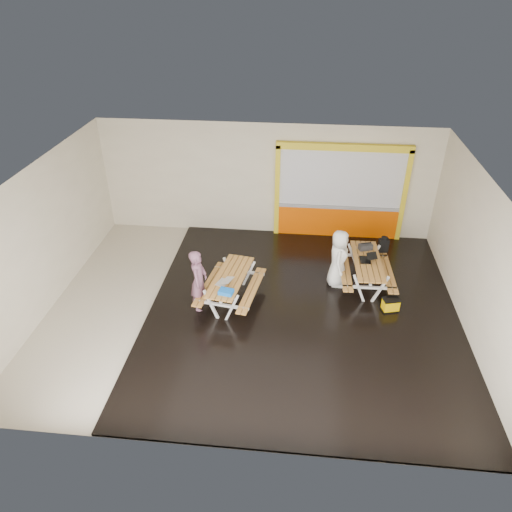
# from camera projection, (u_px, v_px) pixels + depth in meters

# --- Properties ---
(room) EXTENTS (10.02, 8.02, 3.52)m
(room) POSITION_uv_depth(u_px,v_px,m) (252.00, 249.00, 10.85)
(room) COLOR beige
(room) RESTS_ON ground
(deck) EXTENTS (7.50, 7.98, 0.05)m
(deck) POSITION_uv_depth(u_px,v_px,m) (303.00, 312.00, 11.65)
(deck) COLOR black
(deck) RESTS_ON room
(kiosk) EXTENTS (3.88, 0.16, 3.00)m
(kiosk) POSITION_uv_depth(u_px,v_px,m) (340.00, 194.00, 14.14)
(kiosk) COLOR #E55200
(kiosk) RESTS_ON room
(picnic_table_left) EXTENTS (1.62, 2.15, 0.79)m
(picnic_table_left) POSITION_uv_depth(u_px,v_px,m) (231.00, 282.00, 11.71)
(picnic_table_left) COLOR #BB7F36
(picnic_table_left) RESTS_ON deck
(picnic_table_right) EXTENTS (1.41, 2.03, 0.80)m
(picnic_table_right) POSITION_uv_depth(u_px,v_px,m) (367.00, 266.00, 12.32)
(picnic_table_right) COLOR #BB7F36
(picnic_table_right) RESTS_ON deck
(person_left) EXTENTS (0.42, 0.61, 1.63)m
(person_left) POSITION_uv_depth(u_px,v_px,m) (199.00, 281.00, 11.37)
(person_left) COLOR #764B61
(person_left) RESTS_ON deck
(person_right) EXTENTS (0.57, 0.81, 1.58)m
(person_right) POSITION_uv_depth(u_px,v_px,m) (338.00, 258.00, 12.22)
(person_right) COLOR white
(person_right) RESTS_ON deck
(laptop_left) EXTENTS (0.46, 0.44, 0.16)m
(laptop_left) POSITION_uv_depth(u_px,v_px,m) (224.00, 282.00, 11.32)
(laptop_left) COLOR silver
(laptop_left) RESTS_ON picnic_table_left
(laptop_right) EXTENTS (0.42, 0.37, 0.18)m
(laptop_right) POSITION_uv_depth(u_px,v_px,m) (367.00, 258.00, 12.18)
(laptop_right) COLOR black
(laptop_right) RESTS_ON picnic_table_right
(blue_pouch) EXTENTS (0.37, 0.29, 0.10)m
(blue_pouch) POSITION_uv_depth(u_px,v_px,m) (226.00, 292.00, 10.98)
(blue_pouch) COLOR blue
(blue_pouch) RESTS_ON picnic_table_left
(toolbox) EXTENTS (0.39, 0.28, 0.21)m
(toolbox) POSITION_uv_depth(u_px,v_px,m) (366.00, 247.00, 12.63)
(toolbox) COLOR black
(toolbox) RESTS_ON picnic_table_right
(backpack) EXTENTS (0.29, 0.20, 0.45)m
(backpack) POSITION_uv_depth(u_px,v_px,m) (383.00, 244.00, 13.04)
(backpack) COLOR black
(backpack) RESTS_ON picnic_table_right
(dark_case) EXTENTS (0.47, 0.39, 0.16)m
(dark_case) POSITION_uv_depth(u_px,v_px,m) (344.00, 279.00, 12.66)
(dark_case) COLOR black
(dark_case) RESTS_ON deck
(fluke_bag) EXTENTS (0.45, 0.36, 0.34)m
(fluke_bag) POSITION_uv_depth(u_px,v_px,m) (390.00, 305.00, 11.56)
(fluke_bag) COLOR black
(fluke_bag) RESTS_ON deck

